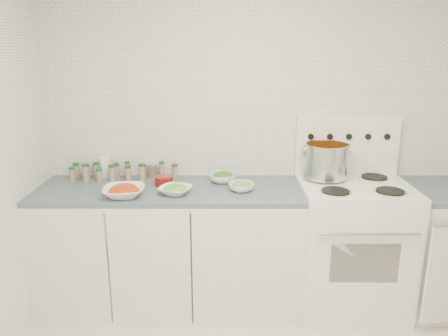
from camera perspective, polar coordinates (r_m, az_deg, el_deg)
room_walls at (r=1.79m, az=14.04°, el=5.37°), size 3.54×3.04×2.52m
counter_left at (r=3.25m, az=-6.97°, el=-10.18°), size 1.85×0.62×0.90m
stove at (r=3.33m, az=16.19°, el=-9.20°), size 0.76×0.70×1.36m
stock_pot at (r=3.21m, az=13.15°, el=1.15°), size 0.34×0.32×0.24m
bowl_tomato at (r=2.96m, az=-12.95°, el=-2.94°), size 0.29×0.29×0.09m
bowl_snowpea at (r=2.95m, az=-6.38°, el=-2.85°), size 0.27×0.27×0.07m
bowl_broccoli at (r=3.19m, az=-0.16°, el=-1.19°), size 0.23×0.23×0.08m
bowl_zucchini at (r=3.00m, az=2.29°, el=-2.40°), size 0.23×0.23×0.07m
bowl_pepper at (r=3.14m, az=-7.85°, el=-1.55°), size 0.13×0.13×0.08m
salt_canister at (r=3.41m, az=-15.25°, el=0.08°), size 0.09×0.09×0.16m
tin_can at (r=3.34m, az=-9.26°, el=-0.37°), size 0.09×0.09×0.10m
spice_cluster at (r=3.34m, az=-14.00°, el=-0.46°), size 0.79×0.15×0.14m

